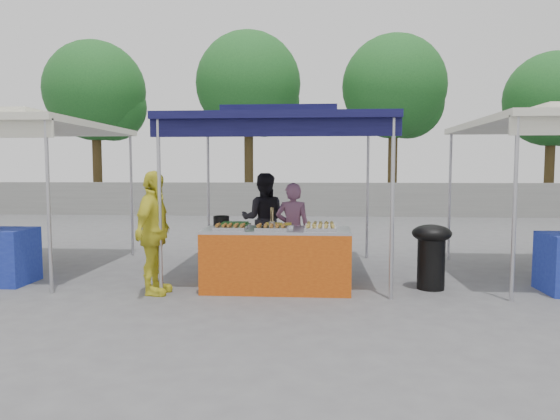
# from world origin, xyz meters

# --- Properties ---
(ground_plane) EXTENTS (80.00, 80.00, 0.00)m
(ground_plane) POSITION_xyz_m (0.00, 0.00, 0.00)
(ground_plane) COLOR #575759
(back_wall) EXTENTS (40.00, 0.25, 1.20)m
(back_wall) POSITION_xyz_m (0.00, 11.00, 0.60)
(back_wall) COLOR gray
(back_wall) RESTS_ON ground_plane
(main_canopy) EXTENTS (3.20, 3.20, 2.57)m
(main_canopy) POSITION_xyz_m (0.00, 0.97, 2.37)
(main_canopy) COLOR #B6B5BD
(main_canopy) RESTS_ON ground_plane
(tree_0) EXTENTS (3.92, 3.92, 6.74)m
(tree_0) POSITION_xyz_m (-8.05, 12.69, 4.61)
(tree_0) COLOR #3F3018
(tree_0) RESTS_ON ground_plane
(tree_1) EXTENTS (4.15, 4.15, 7.13)m
(tree_1) POSITION_xyz_m (-1.99, 13.19, 4.88)
(tree_1) COLOR #3F3018
(tree_1) RESTS_ON ground_plane
(tree_2) EXTENTS (4.01, 4.01, 6.90)m
(tree_2) POSITION_xyz_m (3.71, 13.16, 4.72)
(tree_2) COLOR #3F3018
(tree_2) RESTS_ON ground_plane
(tree_3) EXTENTS (3.61, 3.56, 6.13)m
(tree_3) POSITION_xyz_m (9.68, 13.13, 4.19)
(tree_3) COLOR #3F3018
(tree_3) RESTS_ON ground_plane
(vendor_table) EXTENTS (2.00, 0.80, 0.85)m
(vendor_table) POSITION_xyz_m (0.00, -0.10, 0.43)
(vendor_table) COLOR #BB4A10
(vendor_table) RESTS_ON ground_plane
(food_tray_fl) EXTENTS (0.42, 0.30, 0.07)m
(food_tray_fl) POSITION_xyz_m (-0.60, -0.34, 0.88)
(food_tray_fl) COLOR silver
(food_tray_fl) RESTS_ON vendor_table
(food_tray_fm) EXTENTS (0.42, 0.30, 0.07)m
(food_tray_fm) POSITION_xyz_m (-0.05, -0.34, 0.88)
(food_tray_fm) COLOR silver
(food_tray_fm) RESTS_ON vendor_table
(food_tray_fr) EXTENTS (0.42, 0.30, 0.07)m
(food_tray_fr) POSITION_xyz_m (0.59, -0.32, 0.88)
(food_tray_fr) COLOR silver
(food_tray_fr) RESTS_ON vendor_table
(food_tray_bl) EXTENTS (0.42, 0.30, 0.07)m
(food_tray_bl) POSITION_xyz_m (-0.59, 0.01, 0.88)
(food_tray_bl) COLOR silver
(food_tray_bl) RESTS_ON vendor_table
(food_tray_bm) EXTENTS (0.42, 0.30, 0.07)m
(food_tray_bm) POSITION_xyz_m (0.02, -0.00, 0.88)
(food_tray_bm) COLOR silver
(food_tray_bm) RESTS_ON vendor_table
(food_tray_br) EXTENTS (0.42, 0.30, 0.07)m
(food_tray_br) POSITION_xyz_m (0.60, -0.03, 0.88)
(food_tray_br) COLOR silver
(food_tray_br) RESTS_ON vendor_table
(cooking_pot) EXTENTS (0.23, 0.23, 0.13)m
(cooking_pot) POSITION_xyz_m (-0.83, 0.27, 0.92)
(cooking_pot) COLOR black
(cooking_pot) RESTS_ON vendor_table
(skewer_cup) EXTENTS (0.09, 0.09, 0.11)m
(skewer_cup) POSITION_xyz_m (-0.05, -0.19, 0.90)
(skewer_cup) COLOR #B6B5BD
(skewer_cup) RESTS_ON vendor_table
(wok_burner) EXTENTS (0.54, 0.54, 0.91)m
(wok_burner) POSITION_xyz_m (2.14, 0.10, 0.54)
(wok_burner) COLOR black
(wok_burner) RESTS_ON ground_plane
(crate_left) EXTENTS (0.46, 0.32, 0.28)m
(crate_left) POSITION_xyz_m (-0.39, 0.68, 0.14)
(crate_left) COLOR #13239D
(crate_left) RESTS_ON ground_plane
(crate_right) EXTENTS (0.50, 0.35, 0.30)m
(crate_right) POSITION_xyz_m (0.18, 0.49, 0.15)
(crate_right) COLOR #13239D
(crate_right) RESTS_ON ground_plane
(crate_stacked) EXTENTS (0.49, 0.34, 0.29)m
(crate_stacked) POSITION_xyz_m (0.18, 0.49, 0.45)
(crate_stacked) COLOR #13239D
(crate_stacked) RESTS_ON crate_right
(vendor_woman) EXTENTS (0.57, 0.40, 1.46)m
(vendor_woman) POSITION_xyz_m (0.19, 0.79, 0.73)
(vendor_woman) COLOR #855474
(vendor_woman) RESTS_ON ground_plane
(helper_man) EXTENTS (0.79, 0.63, 1.60)m
(helper_man) POSITION_xyz_m (-0.37, 1.71, 0.80)
(helper_man) COLOR black
(helper_man) RESTS_ON ground_plane
(customer_person) EXTENTS (0.47, 0.99, 1.64)m
(customer_person) POSITION_xyz_m (-1.61, -0.44, 0.82)
(customer_person) COLOR yellow
(customer_person) RESTS_ON ground_plane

